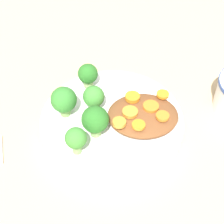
{
  "coord_description": "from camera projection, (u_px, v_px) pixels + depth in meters",
  "views": [
    {
      "loc": [
        -0.01,
        -0.41,
        0.47
      ],
      "look_at": [
        0.0,
        0.0,
        0.03
      ],
      "focal_mm": 60.0,
      "sensor_mm": 36.0,
      "label": 1
    }
  ],
  "objects": [
    {
      "name": "ground_plane",
      "position": [
        112.0,
        126.0,
        0.63
      ],
      "size": [
        4.0,
        4.0,
        0.0
      ],
      "primitive_type": "plane",
      "color": "tan"
    },
    {
      "name": "plate",
      "position": [
        112.0,
        121.0,
        0.62
      ],
      "size": [
        0.24,
        0.24,
        0.02
      ],
      "color": "white",
      "rests_on": "ground_plane"
    },
    {
      "name": "stew_mound",
      "position": [
        143.0,
        115.0,
        0.6
      ],
      "size": [
        0.11,
        0.1,
        0.02
      ],
      "primitive_type": "ellipsoid",
      "color": "brown",
      "rests_on": "plate"
    },
    {
      "name": "broccoli_floret_0",
      "position": [
        94.0,
        98.0,
        0.61
      ],
      "size": [
        0.04,
        0.04,
        0.05
      ],
      "color": "#759E51",
      "rests_on": "plate"
    },
    {
      "name": "broccoli_floret_1",
      "position": [
        76.0,
        139.0,
        0.54
      ],
      "size": [
        0.03,
        0.03,
        0.05
      ],
      "color": "#7FA85B",
      "rests_on": "plate"
    },
    {
      "name": "broccoli_floret_2",
      "position": [
        64.0,
        100.0,
        0.59
      ],
      "size": [
        0.04,
        0.04,
        0.05
      ],
      "color": "#759E51",
      "rests_on": "plate"
    },
    {
      "name": "broccoli_floret_3",
      "position": [
        95.0,
        120.0,
        0.57
      ],
      "size": [
        0.04,
        0.04,
        0.06
      ],
      "color": "#7FA85B",
      "rests_on": "plate"
    },
    {
      "name": "broccoli_floret_4",
      "position": [
        88.0,
        75.0,
        0.65
      ],
      "size": [
        0.03,
        0.03,
        0.05
      ],
      "color": "#7FA85B",
      "rests_on": "plate"
    },
    {
      "name": "carrot_slice_0",
      "position": [
        130.0,
        112.0,
        0.58
      ],
      "size": [
        0.02,
        0.02,
        0.01
      ],
      "primitive_type": "cylinder",
      "color": "orange",
      "rests_on": "stew_mound"
    },
    {
      "name": "carrot_slice_1",
      "position": [
        139.0,
        125.0,
        0.57
      ],
      "size": [
        0.02,
        0.02,
        0.0
      ],
      "primitive_type": "cylinder",
      "color": "orange",
      "rests_on": "stew_mound"
    },
    {
      "name": "carrot_slice_2",
      "position": [
        163.0,
        94.0,
        0.61
      ],
      "size": [
        0.02,
        0.02,
        0.0
      ],
      "primitive_type": "cylinder",
      "color": "orange",
      "rests_on": "stew_mound"
    },
    {
      "name": "carrot_slice_3",
      "position": [
        163.0,
        116.0,
        0.58
      ],
      "size": [
        0.02,
        0.02,
        0.01
      ],
      "primitive_type": "cylinder",
      "color": "orange",
      "rests_on": "stew_mound"
    },
    {
      "name": "carrot_slice_4",
      "position": [
        132.0,
        97.0,
        0.61
      ],
      "size": [
        0.02,
        0.02,
        0.01
      ],
      "primitive_type": "cylinder",
      "color": "orange",
      "rests_on": "stew_mound"
    },
    {
      "name": "carrot_slice_5",
      "position": [
        119.0,
        123.0,
        0.57
      ],
      "size": [
        0.02,
        0.02,
        0.01
      ],
      "primitive_type": "cylinder",
      "color": "orange",
      "rests_on": "stew_mound"
    },
    {
      "name": "carrot_slice_6",
      "position": [
        151.0,
        105.0,
        0.6
      ],
      "size": [
        0.03,
        0.03,
        0.0
      ],
      "primitive_type": "cylinder",
      "color": "orange",
      "rests_on": "stew_mound"
    }
  ]
}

